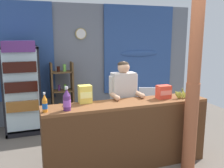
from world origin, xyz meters
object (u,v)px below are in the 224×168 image
object	(u,v)px
bottle_shelf_rack	(62,92)
snack_box_instant_noodle	(85,94)
stall_counter	(130,131)
shopkeeper	(123,97)
soda_bottle_orange_soda	(45,104)
plastic_lawn_chair	(148,103)
soda_bottle_grape_soda	(67,100)
drink_fridge	(22,83)
banana_bunch	(182,94)
snack_box_crackers	(164,92)
timber_post	(193,87)

from	to	relation	value
bottle_shelf_rack	snack_box_instant_noodle	distance (m)	1.98
stall_counter	shopkeeper	xyz separation A→B (m)	(0.09, 0.48, 0.38)
shopkeeper	soda_bottle_orange_soda	size ratio (longest dim) A/B	6.02
snack_box_instant_noodle	plastic_lawn_chair	bearing A→B (deg)	37.55
soda_bottle_grape_soda	drink_fridge	bearing A→B (deg)	106.00
shopkeeper	snack_box_instant_noodle	world-z (taller)	shopkeeper
plastic_lawn_chair	snack_box_instant_noodle	bearing A→B (deg)	-142.45
shopkeeper	snack_box_instant_noodle	xyz separation A→B (m)	(-0.68, -0.21, 0.15)
stall_counter	banana_bunch	size ratio (longest dim) A/B	8.79
soda_bottle_orange_soda	stall_counter	bearing A→B (deg)	-0.46
snack_box_instant_noodle	stall_counter	bearing A→B (deg)	-24.59
soda_bottle_grape_soda	soda_bottle_orange_soda	size ratio (longest dim) A/B	1.22
bottle_shelf_rack	shopkeeper	world-z (taller)	shopkeeper
bottle_shelf_rack	soda_bottle_orange_soda	distance (m)	2.28
banana_bunch	bottle_shelf_rack	bearing A→B (deg)	125.10
shopkeeper	snack_box_crackers	world-z (taller)	shopkeeper
drink_fridge	shopkeeper	distance (m)	2.18
soda_bottle_orange_soda	timber_post	bearing A→B (deg)	-8.61
drink_fridge	snack_box_crackers	xyz separation A→B (m)	(2.07, -1.88, 0.09)
timber_post	snack_box_instant_noodle	world-z (taller)	timber_post
snack_box_crackers	snack_box_instant_noodle	distance (m)	1.20
stall_counter	plastic_lawn_chair	xyz separation A→B (m)	(1.11, 1.57, -0.10)
soda_bottle_grape_soda	soda_bottle_orange_soda	bearing A→B (deg)	175.78
drink_fridge	soda_bottle_grape_soda	size ratio (longest dim) A/B	5.91
drink_fridge	stall_counter	bearing A→B (deg)	-53.75
snack_box_instant_noodle	banana_bunch	bearing A→B (deg)	-9.21
stall_counter	snack_box_crackers	world-z (taller)	snack_box_crackers
stall_counter	drink_fridge	xyz separation A→B (m)	(-1.46, 2.00, 0.42)
stall_counter	banana_bunch	world-z (taller)	banana_bunch
timber_post	snack_box_instant_noodle	size ratio (longest dim) A/B	10.21
snack_box_crackers	banana_bunch	world-z (taller)	snack_box_crackers
banana_bunch	snack_box_crackers	bearing A→B (deg)	162.88
soda_bottle_grape_soda	banana_bunch	size ratio (longest dim) A/B	1.12
snack_box_crackers	plastic_lawn_chair	bearing A→B (deg)	70.96
drink_fridge	plastic_lawn_chair	bearing A→B (deg)	-9.45
snack_box_crackers	banana_bunch	size ratio (longest dim) A/B	0.75
stall_counter	drink_fridge	size ratio (longest dim) A/B	1.33
timber_post	soda_bottle_orange_soda	size ratio (longest dim) A/B	10.10
plastic_lawn_chair	shopkeeper	bearing A→B (deg)	-132.92
drink_fridge	soda_bottle_grape_soda	bearing A→B (deg)	-74.00
soda_bottle_grape_soda	stall_counter	bearing A→B (deg)	0.70
snack_box_crackers	soda_bottle_grape_soda	bearing A→B (deg)	-175.20
drink_fridge	bottle_shelf_rack	size ratio (longest dim) A/B	1.34
timber_post	banana_bunch	xyz separation A→B (m)	(0.05, 0.32, -0.19)
soda_bottle_orange_soda	snack_box_crackers	xyz separation A→B (m)	(1.77, 0.11, -0.01)
banana_bunch	soda_bottle_orange_soda	bearing A→B (deg)	-179.41
timber_post	banana_bunch	distance (m)	0.38
snack_box_crackers	banana_bunch	distance (m)	0.29
plastic_lawn_chair	soda_bottle_grape_soda	world-z (taller)	soda_bottle_grape_soda
soda_bottle_orange_soda	snack_box_instant_noodle	bearing A→B (deg)	24.07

